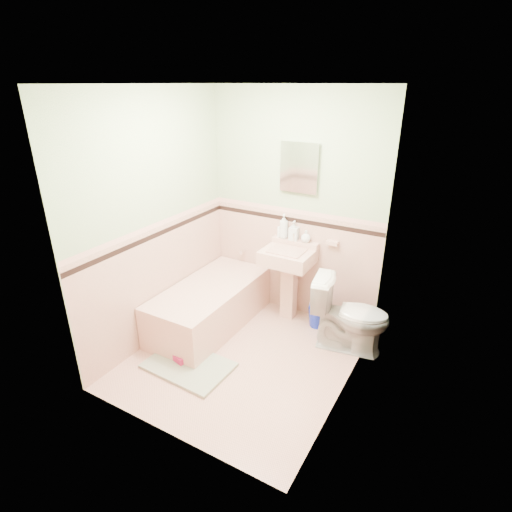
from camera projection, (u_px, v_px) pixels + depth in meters
The scene contains 32 objects.
floor at pixel (244, 357), 4.01m from camera, with size 2.20×2.20×0.00m, color #DFA692.
ceiling at pixel (240, 84), 3.02m from camera, with size 2.20×2.20×0.00m, color white.
wall_back at pixel (295, 208), 4.40m from camera, with size 2.50×2.50×0.00m, color beige.
wall_front at pixel (154, 292), 2.64m from camera, with size 2.50×2.50×0.00m, color beige.
wall_left at pixel (155, 222), 3.97m from camera, with size 2.50×2.50×0.00m, color beige.
wall_right at pixel (354, 263), 3.06m from camera, with size 2.50×2.50×0.00m, color beige.
wainscot_back at pixel (292, 263), 4.64m from camera, with size 2.00×2.00×0.00m, color #E2AB97.
wainscot_front at pixel (164, 371), 2.91m from camera, with size 2.00×2.00×0.00m, color #E2AB97.
wainscot_left at pixel (162, 281), 4.22m from camera, with size 2.20×2.20×0.00m, color #E2AB97.
wainscot_right at pixel (345, 334), 3.33m from camera, with size 2.20×2.20×0.00m, color #E2AB97.
accent_back at pixel (293, 220), 4.43m from camera, with size 2.00×2.00×0.00m, color black.
accent_front at pixel (158, 308), 2.71m from camera, with size 2.00×2.00×0.00m, color black.
accent_left at pixel (158, 234), 4.02m from camera, with size 2.20×2.20×0.00m, color black.
accent_right at pixel (350, 278), 3.12m from camera, with size 2.20×2.20×0.00m, color black.
cap_back at pixel (294, 211), 4.39m from camera, with size 2.00×2.00×0.00m, color #DFA294.
cap_front at pixel (156, 295), 2.67m from camera, with size 2.00×2.00×0.00m, color #DFA294.
cap_left at pixel (157, 225), 3.98m from camera, with size 2.20×2.20×0.00m, color #DFA294.
cap_right at pixel (351, 266), 3.08m from camera, with size 2.20×2.20×0.00m, color #DFA294.
bathtub at pixel (210, 307), 4.47m from camera, with size 0.70×1.50×0.45m, color #DAA491.
tub_faucet at pixel (243, 251), 4.89m from camera, with size 0.04×0.04×0.12m, color silver.
sink at pixel (287, 285), 4.51m from camera, with size 0.54×0.48×0.85m, color #DAA491, non-canonical shape.
sink_faucet at pixel (294, 238), 4.41m from camera, with size 0.02×0.02×0.10m, color silver.
medicine_cabinet at pixel (299, 168), 4.17m from camera, with size 0.40×0.04×0.50m, color white.
soap_dish at pixel (332, 243), 4.27m from camera, with size 0.12×0.07×0.04m, color #DAA491.
soap_bottle_left at pixel (284, 226), 4.47m from camera, with size 0.10×0.11×0.27m, color #B2B2B2.
soap_bottle_mid at pixel (294, 230), 4.43m from camera, with size 0.10×0.10×0.22m, color #B2B2B2.
soap_bottle_right at pixel (306, 236), 4.38m from camera, with size 0.11×0.11×0.13m, color #B2B2B2.
tube at pixel (279, 232), 4.53m from camera, with size 0.04×0.04×0.12m, color white.
toilet at pixel (350, 315), 4.01m from camera, with size 0.43×0.75×0.76m, color white.
bucket at pixel (318, 317), 4.49m from camera, with size 0.22×0.22×0.22m, color #1326B9, non-canonical shape.
bath_mat at pixel (189, 365), 3.87m from camera, with size 0.80×0.53×0.03m, color #96A186.
shoe at pixel (179, 358), 3.89m from camera, with size 0.16×0.07×0.06m, color #BF1E59.
Camera 1 is at (1.73, -2.80, 2.51)m, focal length 28.36 mm.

